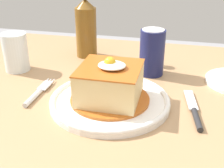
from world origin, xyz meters
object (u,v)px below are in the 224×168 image
Objects in this scene: soda_can at (152,52)px; fork at (37,94)px; beer_bottle_amber at (86,25)px; main_plate at (110,100)px; knife at (195,113)px; drinking_glass at (16,55)px.

fork is at bearing -141.90° from soda_can.
fork is 0.30m from beer_bottle_amber.
fork is (-0.18, -0.00, -0.00)m from main_plate.
soda_can is (0.07, 0.19, 0.05)m from main_plate.
soda_can is 0.47× the size of beer_bottle_amber.
beer_bottle_amber is (-0.14, 0.28, 0.09)m from main_plate.
knife is (0.36, -0.00, 0.00)m from fork.
main_plate is 1.61× the size of knife.
drinking_glass is (-0.30, 0.13, 0.04)m from main_plate.
drinking_glass is at bearing -170.76° from soda_can.
knife is at bearing -59.67° from soda_can.
main_plate is 0.18m from knife.
fork is 0.36m from knife.
knife is at bearing -0.78° from fork.
drinking_glass is (-0.48, 0.14, 0.04)m from knife.
knife is 0.23m from soda_can.
knife is 1.34× the size of soda_can.
soda_can is 0.24m from beer_bottle_amber.
knife is 0.45m from beer_bottle_amber.
soda_can reaches higher than fork.
drinking_glass is (-0.15, -0.15, -0.05)m from beer_bottle_amber.
main_plate is at bearing -110.08° from soda_can.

